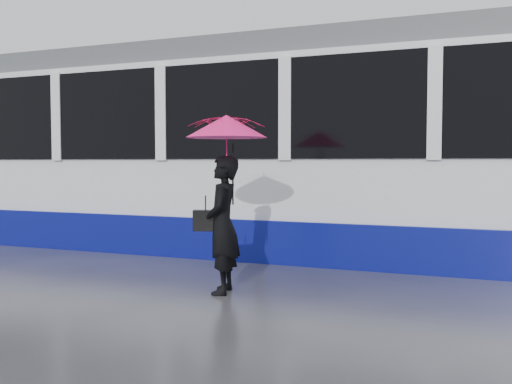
% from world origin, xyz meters
% --- Properties ---
extents(ground, '(90.00, 90.00, 0.00)m').
position_xyz_m(ground, '(0.00, 0.00, 0.00)').
color(ground, '#2C2C31').
rests_on(ground, ground).
extents(rails, '(34.00, 1.51, 0.02)m').
position_xyz_m(rails, '(0.00, 2.50, 0.01)').
color(rails, '#3F3D38').
rests_on(rails, ground).
extents(tram, '(26.00, 2.56, 3.35)m').
position_xyz_m(tram, '(2.86, 2.50, 1.64)').
color(tram, white).
rests_on(tram, ground).
extents(woman, '(0.51, 0.64, 1.52)m').
position_xyz_m(woman, '(0.29, -0.62, 0.76)').
color(woman, black).
rests_on(woman, ground).
extents(umbrella, '(1.11, 1.11, 1.03)m').
position_xyz_m(umbrella, '(0.34, -0.62, 1.67)').
color(umbrella, '#E2134E').
rests_on(umbrella, ground).
extents(handbag, '(0.29, 0.19, 0.42)m').
position_xyz_m(handbag, '(0.07, -0.60, 0.80)').
color(handbag, black).
rests_on(handbag, ground).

